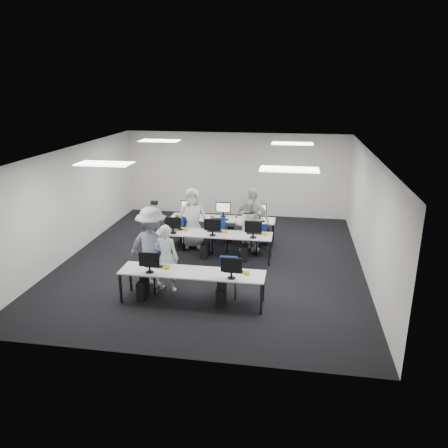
% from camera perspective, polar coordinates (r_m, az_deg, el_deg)
% --- Properties ---
extents(room, '(9.00, 9.02, 3.00)m').
position_cam_1_polar(room, '(11.56, -1.55, 2.07)').
color(room, black).
rests_on(room, ground).
extents(ceiling_panels, '(5.20, 4.60, 0.02)m').
position_cam_1_polar(ceiling_panels, '(11.25, -1.62, 9.36)').
color(ceiling_panels, white).
rests_on(ceiling_panels, room).
extents(desk_front, '(3.20, 0.70, 0.73)m').
position_cam_1_polar(desk_front, '(9.64, -4.21, -6.51)').
color(desk_front, '#BBBDC0').
rests_on(desk_front, ground).
extents(desk_mid, '(3.20, 0.70, 0.73)m').
position_cam_1_polar(desk_mid, '(12.00, -1.34, -1.43)').
color(desk_mid, '#BBBDC0').
rests_on(desk_mid, ground).
extents(desk_back, '(3.20, 0.70, 0.73)m').
position_cam_1_polar(desk_back, '(13.31, -0.23, 0.55)').
color(desk_back, '#BBBDC0').
rests_on(desk_back, ground).
extents(equipment_front, '(2.51, 0.41, 1.19)m').
position_cam_1_polar(equipment_front, '(9.81, -5.29, -8.19)').
color(equipment_front, '#0C39A1').
rests_on(equipment_front, desk_front).
extents(equipment_mid, '(2.91, 0.41, 1.19)m').
position_cam_1_polar(equipment_mid, '(12.13, -2.23, -2.85)').
color(equipment_mid, white).
rests_on(equipment_mid, desk_mid).
extents(equipment_back, '(2.91, 0.41, 1.19)m').
position_cam_1_polar(equipment_back, '(13.40, 0.59, -0.79)').
color(equipment_back, white).
rests_on(equipment_back, desk_back).
extents(chair_0, '(0.57, 0.60, 0.91)m').
position_cam_1_polar(chair_0, '(10.49, -9.23, -6.97)').
color(chair_0, navy).
rests_on(chair_0, ground).
extents(chair_1, '(0.45, 0.48, 0.88)m').
position_cam_1_polar(chair_1, '(10.10, 0.49, -7.79)').
color(chair_1, navy).
rests_on(chair_1, ground).
extents(chair_2, '(0.56, 0.58, 0.89)m').
position_cam_1_polar(chair_2, '(12.96, -5.51, -1.89)').
color(chair_2, navy).
rests_on(chair_2, ground).
extents(chair_3, '(0.58, 0.61, 0.94)m').
position_cam_1_polar(chair_3, '(12.64, -0.69, -2.25)').
color(chair_3, navy).
rests_on(chair_3, ground).
extents(chair_4, '(0.51, 0.54, 0.81)m').
position_cam_1_polar(chair_4, '(12.53, 4.88, -2.70)').
color(chair_4, navy).
rests_on(chair_4, ground).
extents(chair_5, '(0.55, 0.57, 0.88)m').
position_cam_1_polar(chair_5, '(13.22, -5.47, -1.51)').
color(chair_5, navy).
rests_on(chair_5, ground).
extents(chair_6, '(0.42, 0.46, 0.83)m').
position_cam_1_polar(chair_6, '(13.00, -0.52, -1.84)').
color(chair_6, navy).
rests_on(chair_6, ground).
extents(chair_7, '(0.55, 0.58, 0.93)m').
position_cam_1_polar(chair_7, '(12.72, 3.57, -2.17)').
color(chair_7, navy).
rests_on(chair_7, ground).
extents(handbag, '(0.39, 0.29, 0.29)m').
position_cam_1_polar(handbag, '(12.19, -6.65, -0.28)').
color(handbag, tan).
rests_on(handbag, desk_mid).
extents(student_0, '(0.64, 0.46, 1.62)m').
position_cam_1_polar(student_0, '(10.20, -7.55, -4.42)').
color(student_0, silver).
rests_on(student_0, ground).
extents(student_1, '(0.86, 0.72, 1.59)m').
position_cam_1_polar(student_1, '(12.49, 3.03, -0.13)').
color(student_1, silver).
rests_on(student_1, ground).
extents(student_2, '(0.95, 0.71, 1.78)m').
position_cam_1_polar(student_2, '(12.82, -4.13, 0.78)').
color(student_2, silver).
rests_on(student_2, ground).
extents(student_3, '(1.18, 0.83, 1.86)m').
position_cam_1_polar(student_3, '(12.56, 3.63, 0.61)').
color(student_3, silver).
rests_on(student_3, ground).
extents(photographer, '(1.40, 1.01, 1.95)m').
position_cam_1_polar(photographer, '(10.45, -9.36, -2.99)').
color(photographer, gray).
rests_on(photographer, ground).
extents(dslr_camera, '(0.18, 0.21, 0.10)m').
position_cam_1_polar(dslr_camera, '(10.27, -9.11, 2.76)').
color(dslr_camera, black).
rests_on(dslr_camera, photographer).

